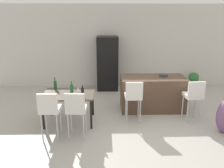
{
  "coord_description": "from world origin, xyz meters",
  "views": [
    {
      "loc": [
        -0.83,
        -5.05,
        2.55
      ],
      "look_at": [
        -0.67,
        0.52,
        0.85
      ],
      "focal_mm": 36.75,
      "sensor_mm": 36.0,
      "label": 1
    }
  ],
  "objects_px": {
    "bar_chair_middle": "(194,95)",
    "dining_chair_near": "(49,108)",
    "wine_glass_left": "(78,89)",
    "kitchen_island": "(153,93)",
    "bar_chair_left": "(134,95)",
    "wine_bottle_middle": "(83,92)",
    "wine_bottle_inner": "(72,90)",
    "wine_bottle_right": "(55,85)",
    "refrigerator": "(108,63)",
    "dining_table": "(69,96)",
    "fruit_bowl": "(163,75)",
    "potted_plant": "(193,79)",
    "dining_chair_far": "(76,108)"
  },
  "relations": [
    {
      "from": "bar_chair_middle",
      "to": "dining_chair_near",
      "type": "height_order",
      "value": "same"
    },
    {
      "from": "dining_chair_near",
      "to": "wine_glass_left",
      "type": "relative_size",
      "value": 6.03
    },
    {
      "from": "kitchen_island",
      "to": "bar_chair_left",
      "type": "relative_size",
      "value": 1.66
    },
    {
      "from": "bar_chair_left",
      "to": "bar_chair_middle",
      "type": "bearing_deg",
      "value": 0.0
    },
    {
      "from": "wine_bottle_middle",
      "to": "wine_bottle_inner",
      "type": "distance_m",
      "value": 0.3
    },
    {
      "from": "wine_bottle_right",
      "to": "wine_bottle_middle",
      "type": "xyz_separation_m",
      "value": [
        0.74,
        -0.58,
        0.0
      ]
    },
    {
      "from": "dining_chair_near",
      "to": "refrigerator",
      "type": "bearing_deg",
      "value": 70.11
    },
    {
      "from": "wine_bottle_inner",
      "to": "dining_chair_near",
      "type": "bearing_deg",
      "value": -119.22
    },
    {
      "from": "bar_chair_middle",
      "to": "wine_bottle_right",
      "type": "xyz_separation_m",
      "value": [
        -3.39,
        0.37,
        0.16
      ]
    },
    {
      "from": "wine_glass_left",
      "to": "refrigerator",
      "type": "relative_size",
      "value": 0.09
    },
    {
      "from": "dining_table",
      "to": "wine_bottle_right",
      "type": "relative_size",
      "value": 3.91
    },
    {
      "from": "bar_chair_middle",
      "to": "wine_bottle_inner",
      "type": "bearing_deg",
      "value": -178.43
    },
    {
      "from": "kitchen_island",
      "to": "wine_bottle_right",
      "type": "xyz_separation_m",
      "value": [
        -2.56,
        -0.43,
        0.4
      ]
    },
    {
      "from": "bar_chair_middle",
      "to": "fruit_bowl",
      "type": "height_order",
      "value": "bar_chair_middle"
    },
    {
      "from": "wine_bottle_middle",
      "to": "bar_chair_middle",
      "type": "bearing_deg",
      "value": 4.7
    },
    {
      "from": "potted_plant",
      "to": "refrigerator",
      "type": "bearing_deg",
      "value": 179.81
    },
    {
      "from": "wine_bottle_right",
      "to": "wine_bottle_middle",
      "type": "bearing_deg",
      "value": -38.31
    },
    {
      "from": "wine_glass_left",
      "to": "wine_bottle_right",
      "type": "bearing_deg",
      "value": 149.35
    },
    {
      "from": "dining_chair_far",
      "to": "wine_glass_left",
      "type": "xyz_separation_m",
      "value": [
        -0.03,
        0.75,
        0.17
      ]
    },
    {
      "from": "wine_bottle_right",
      "to": "fruit_bowl",
      "type": "relative_size",
      "value": 1.38
    },
    {
      "from": "dining_table",
      "to": "dining_chair_near",
      "type": "xyz_separation_m",
      "value": [
        -0.28,
        -0.8,
        0.03
      ]
    },
    {
      "from": "dining_table",
      "to": "wine_bottle_middle",
      "type": "bearing_deg",
      "value": -36.73
    },
    {
      "from": "kitchen_island",
      "to": "potted_plant",
      "type": "height_order",
      "value": "kitchen_island"
    },
    {
      "from": "bar_chair_left",
      "to": "refrigerator",
      "type": "height_order",
      "value": "refrigerator"
    },
    {
      "from": "dining_table",
      "to": "wine_bottle_right",
      "type": "bearing_deg",
      "value": 140.24
    },
    {
      "from": "dining_chair_near",
      "to": "wine_bottle_middle",
      "type": "xyz_separation_m",
      "value": [
        0.64,
        0.53,
        0.16
      ]
    },
    {
      "from": "kitchen_island",
      "to": "bar_chair_left",
      "type": "xyz_separation_m",
      "value": [
        -0.63,
        -0.8,
        0.24
      ]
    },
    {
      "from": "bar_chair_left",
      "to": "wine_bottle_inner",
      "type": "xyz_separation_m",
      "value": [
        -1.45,
        -0.08,
        0.18
      ]
    },
    {
      "from": "kitchen_island",
      "to": "dining_chair_far",
      "type": "relative_size",
      "value": 1.66
    },
    {
      "from": "dining_chair_far",
      "to": "wine_bottle_middle",
      "type": "distance_m",
      "value": 0.56
    },
    {
      "from": "bar_chair_middle",
      "to": "refrigerator",
      "type": "xyz_separation_m",
      "value": [
        -2.06,
        2.65,
        0.22
      ]
    },
    {
      "from": "bar_chair_middle",
      "to": "wine_glass_left",
      "type": "distance_m",
      "value": 2.78
    },
    {
      "from": "bar_chair_middle",
      "to": "dining_table",
      "type": "height_order",
      "value": "bar_chair_middle"
    },
    {
      "from": "wine_bottle_right",
      "to": "fruit_bowl",
      "type": "distance_m",
      "value": 2.89
    },
    {
      "from": "fruit_bowl",
      "to": "wine_bottle_middle",
      "type": "bearing_deg",
      "value": -152.66
    },
    {
      "from": "fruit_bowl",
      "to": "refrigerator",
      "type": "bearing_deg",
      "value": 130.46
    },
    {
      "from": "wine_bottle_middle",
      "to": "wine_bottle_inner",
      "type": "relative_size",
      "value": 0.84
    },
    {
      "from": "wine_bottle_middle",
      "to": "wine_glass_left",
      "type": "bearing_deg",
      "value": 119.5
    },
    {
      "from": "fruit_bowl",
      "to": "dining_chair_near",
      "type": "bearing_deg",
      "value": -149.42
    },
    {
      "from": "dining_chair_near",
      "to": "wine_bottle_middle",
      "type": "distance_m",
      "value": 0.85
    },
    {
      "from": "wine_bottle_right",
      "to": "refrigerator",
      "type": "relative_size",
      "value": 0.17
    },
    {
      "from": "wine_bottle_inner",
      "to": "kitchen_island",
      "type": "bearing_deg",
      "value": 22.88
    },
    {
      "from": "wine_bottle_middle",
      "to": "fruit_bowl",
      "type": "height_order",
      "value": "wine_bottle_middle"
    },
    {
      "from": "fruit_bowl",
      "to": "potted_plant",
      "type": "height_order",
      "value": "fruit_bowl"
    },
    {
      "from": "wine_bottle_middle",
      "to": "wine_bottle_right",
      "type": "bearing_deg",
      "value": 141.69
    },
    {
      "from": "bar_chair_left",
      "to": "fruit_bowl",
      "type": "bearing_deg",
      "value": 43.53
    },
    {
      "from": "bar_chair_left",
      "to": "fruit_bowl",
      "type": "xyz_separation_m",
      "value": [
        0.92,
        0.87,
        0.26
      ]
    },
    {
      "from": "refrigerator",
      "to": "wine_bottle_right",
      "type": "bearing_deg",
      "value": -120.25
    },
    {
      "from": "kitchen_island",
      "to": "fruit_bowl",
      "type": "bearing_deg",
      "value": 14.16
    },
    {
      "from": "wine_bottle_right",
      "to": "wine_bottle_inner",
      "type": "relative_size",
      "value": 0.91
    }
  ]
}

